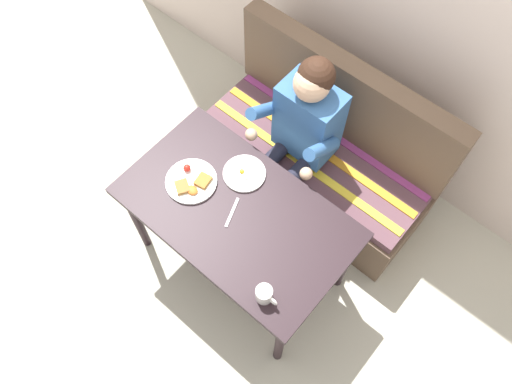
% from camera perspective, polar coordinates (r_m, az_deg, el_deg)
% --- Properties ---
extents(ground_plane, '(8.00, 8.00, 0.00)m').
position_cam_1_polar(ground_plane, '(3.27, -1.73, -7.71)').
color(ground_plane, '#B6B2A0').
extents(table, '(1.20, 0.70, 0.73)m').
position_cam_1_polar(table, '(2.67, -2.10, -2.88)').
color(table, black).
rests_on(table, ground).
extents(couch, '(1.44, 0.56, 1.00)m').
position_cam_1_polar(couch, '(3.25, 7.09, 4.03)').
color(couch, brown).
rests_on(couch, ground).
extents(person, '(0.45, 0.61, 1.21)m').
position_cam_1_polar(person, '(2.84, 4.92, 6.82)').
color(person, '#33609A').
rests_on(person, ground).
extents(plate_breakfast, '(0.27, 0.27, 0.05)m').
position_cam_1_polar(plate_breakfast, '(2.68, -7.17, 1.17)').
color(plate_breakfast, white).
rests_on(plate_breakfast, table).
extents(plate_eggs, '(0.23, 0.23, 0.04)m').
position_cam_1_polar(plate_eggs, '(2.69, -1.31, 2.07)').
color(plate_eggs, white).
rests_on(plate_eggs, table).
extents(coffee_mug, '(0.12, 0.08, 0.09)m').
position_cam_1_polar(coffee_mug, '(2.39, 0.94, -11.26)').
color(coffee_mug, white).
rests_on(coffee_mug, table).
extents(fork, '(0.07, 0.16, 0.00)m').
position_cam_1_polar(fork, '(2.59, -2.67, -2.26)').
color(fork, silver).
rests_on(fork, table).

